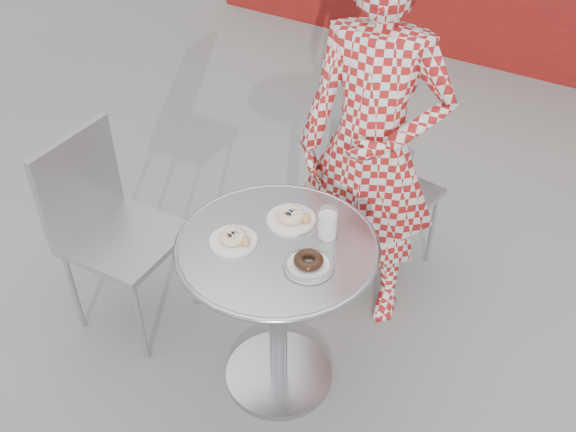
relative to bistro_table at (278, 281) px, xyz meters
The scene contains 9 objects.
ground 0.60m from the bistro_table, 98.56° to the left, with size 60.00×60.00×0.00m, color gray.
bistro_table is the anchor object (origin of this frame).
chair_far 0.97m from the bistro_table, 87.25° to the left, with size 0.49×0.49×0.91m.
chair_left 0.86m from the bistro_table, behind, with size 0.49×0.49×0.97m.
seated_person 0.70m from the bistro_table, 83.86° to the left, with size 0.65×0.43×1.79m, color maroon.
plate_far 0.26m from the bistro_table, 100.30° to the left, with size 0.19×0.19×0.05m.
plate_near 0.27m from the bistro_table, 150.44° to the right, with size 0.18×0.18×0.05m.
plate_checker 0.27m from the bistro_table, 14.48° to the right, with size 0.19×0.19×0.05m.
milk_cup 0.32m from the bistro_table, 46.11° to the left, with size 0.08×0.08×0.12m.
Camera 1 is at (1.03, -1.57, 2.38)m, focal length 40.00 mm.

